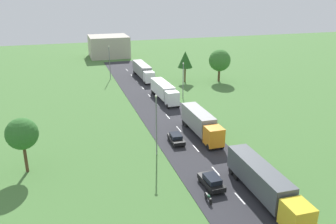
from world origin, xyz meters
TOP-DOWN VIEW (x-y plane):
  - road at (0.00, 24.50)m, footprint 10.00×140.00m
  - lane_marking_centre at (0.00, 22.94)m, footprint 0.16×122.38m
  - truck_lead at (2.47, 12.71)m, footprint 2.77×14.21m
  - truck_second at (2.56, 31.48)m, footprint 2.53×12.07m
  - truck_third at (2.25, 51.11)m, footprint 2.78×12.26m
  - truck_fourth at (2.29, 70.65)m, footprint 2.62×14.46m
  - car_second at (-2.13, 16.58)m, footprint 1.98×4.27m
  - car_third at (-2.16, 29.77)m, footprint 1.99×4.08m
  - motorcycle_courier at (-3.64, 14.00)m, footprint 0.28×1.94m
  - lamppost_second at (-6.03, 26.87)m, footprint 0.36×0.36m
  - lamppost_third at (6.58, 51.44)m, footprint 0.36×0.36m
  - lamppost_fourth at (-5.97, 72.71)m, footprint 0.36×0.36m
  - tree_oak at (-23.32, 27.12)m, footprint 4.02×4.02m
  - tree_birch at (11.57, 64.08)m, footprint 3.67×3.67m
  - tree_pine at (20.04, 62.15)m, footprint 5.43×5.43m
  - distant_building at (-1.85, 104.18)m, footprint 12.96×11.99m

SIDE VIEW (x-z plane):
  - road at x=0.00m, z-range 0.00..0.06m
  - lane_marking_centre at x=0.00m, z-range 0.06..0.07m
  - motorcycle_courier at x=-3.64m, z-range 0.09..1.00m
  - car_third at x=-2.16m, z-range 0.10..1.49m
  - car_second at x=-2.13m, z-range 0.09..1.62m
  - truck_third at x=2.25m, z-range 0.33..3.83m
  - truck_lead at x=2.47m, z-range 0.32..3.90m
  - truck_fourth at x=2.29m, z-range 0.32..3.97m
  - truck_second at x=2.56m, z-range 0.30..4.04m
  - distant_building at x=-1.85m, z-range 0.00..7.07m
  - lamppost_third at x=6.58m, z-range 0.47..8.22m
  - lamppost_fourth at x=-5.97m, z-range 0.48..9.14m
  - lamppost_second at x=-6.03m, z-range 0.48..9.41m
  - tree_oak at x=-23.32m, z-range 1.63..8.97m
  - tree_pine at x=20.04m, z-range 1.30..9.39m
  - tree_birch at x=11.57m, z-range 1.82..9.57m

